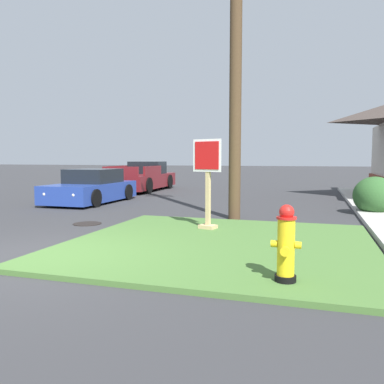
# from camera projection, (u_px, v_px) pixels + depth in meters

# --- Properties ---
(ground_plane) EXTENTS (160.00, 160.00, 0.00)m
(ground_plane) POSITION_uv_depth(u_px,v_px,m) (39.00, 260.00, 6.37)
(ground_plane) COLOR #333335
(grass_corner_patch) EXTENTS (5.59, 5.46, 0.08)m
(grass_corner_patch) POSITION_uv_depth(u_px,v_px,m) (220.00, 244.00, 7.39)
(grass_corner_patch) COLOR #477033
(grass_corner_patch) RESTS_ON ground
(fire_hydrant) EXTENTS (0.38, 0.34, 0.99)m
(fire_hydrant) POSITION_uv_depth(u_px,v_px,m) (286.00, 245.00, 4.96)
(fire_hydrant) COLOR black
(fire_hydrant) RESTS_ON grass_corner_patch
(stop_sign) EXTENTS (0.69, 0.37, 1.99)m
(stop_sign) POSITION_uv_depth(u_px,v_px,m) (208.00, 186.00, 8.69)
(stop_sign) COLOR tan
(stop_sign) RESTS_ON grass_corner_patch
(manhole_cover) EXTENTS (0.70, 0.70, 0.02)m
(manhole_cover) POSITION_uv_depth(u_px,v_px,m) (87.00, 224.00, 9.84)
(manhole_cover) COLOR black
(manhole_cover) RESTS_ON ground
(parked_sedan_blue) EXTENTS (2.00, 4.07, 1.25)m
(parked_sedan_blue) POSITION_uv_depth(u_px,v_px,m) (92.00, 188.00, 14.63)
(parked_sedan_blue) COLOR #233D93
(parked_sedan_blue) RESTS_ON ground
(pickup_truck_maroon) EXTENTS (2.25, 5.40, 1.48)m
(pickup_truck_maroon) POSITION_uv_depth(u_px,v_px,m) (143.00, 178.00, 20.07)
(pickup_truck_maroon) COLOR maroon
(pickup_truck_maroon) RESTS_ON ground
(utility_pole) EXTENTS (1.53, 0.32, 8.92)m
(utility_pole) POSITION_uv_depth(u_px,v_px,m) (236.00, 45.00, 10.24)
(utility_pole) COLOR #4C3823
(utility_pole) RESTS_ON ground
(shrub_by_curb) EXTENTS (1.22, 1.22, 1.12)m
(shrub_by_curb) POSITION_uv_depth(u_px,v_px,m) (375.00, 196.00, 11.43)
(shrub_by_curb) COLOR #2E5929
(shrub_by_curb) RESTS_ON ground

